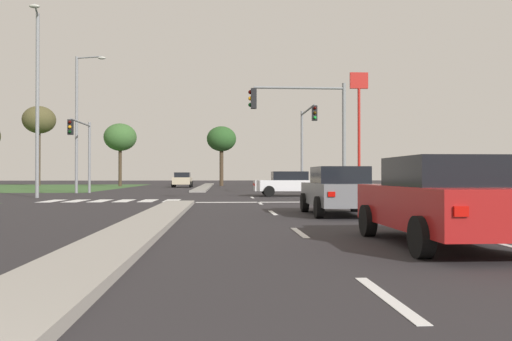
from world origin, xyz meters
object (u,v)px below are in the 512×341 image
object	(u,v)px
car_beige_near	(182,180)
traffic_signal_far_right	(306,134)
car_white_third	(291,183)
street_lamp_second	(37,95)
street_lamp_third	(79,117)
treeline_second	(39,120)
car_grey_second	(339,190)
fastfood_pole_sign	(359,104)
traffic_signal_far_left	(82,142)
traffic_signal_near_right	(309,120)
car_red_fourth	(442,200)
treeline_fourth	(221,140)
treeline_third	(120,138)

from	to	relation	value
car_beige_near	traffic_signal_far_right	size ratio (longest dim) A/B	0.70
car_white_third	street_lamp_second	bearing A→B (deg)	-83.25
street_lamp_third	treeline_second	bearing A→B (deg)	114.12
car_white_third	car_grey_second	bearing A→B (deg)	-1.81
street_lamp_second	fastfood_pole_sign	distance (m)	32.20
traffic_signal_far_right	street_lamp_third	world-z (taller)	street_lamp_third
street_lamp_second	fastfood_pole_sign	xyz separation A→B (m)	(23.76, 21.57, 2.71)
traffic_signal_far_left	street_lamp_second	xyz separation A→B (m)	(-0.79, -6.28, 2.18)
car_white_third	traffic_signal_far_left	xyz separation A→B (m)	(-13.56, 4.58, 2.74)
traffic_signal_near_right	traffic_signal_far_right	distance (m)	11.33
car_white_third	car_red_fourth	size ratio (longest dim) A/B	1.01
traffic_signal_far_right	car_red_fourth	bearing A→B (deg)	-94.05
street_lamp_third	treeline_fourth	world-z (taller)	street_lamp_third
car_white_third	treeline_fourth	bearing A→B (deg)	-172.13
car_beige_near	traffic_signal_near_right	size ratio (longest dim) A/B	0.74
car_white_third	traffic_signal_far_right	size ratio (longest dim) A/B	0.77
traffic_signal_far_right	car_white_third	bearing A→B (deg)	-110.05
fastfood_pole_sign	treeline_third	xyz separation A→B (m)	(-25.31, 9.80, -2.78)
car_white_third	treeline_third	distance (m)	34.01
car_grey_second	treeline_fourth	world-z (taller)	treeline_fourth
street_lamp_third	treeline_third	distance (m)	23.55
street_lamp_third	car_beige_near	bearing A→B (deg)	72.10
car_grey_second	street_lamp_second	bearing A→B (deg)	136.38
car_beige_near	street_lamp_third	distance (m)	19.57
treeline_second	treeline_third	size ratio (longest dim) A/B	1.32
traffic_signal_far_right	fastfood_pole_sign	size ratio (longest dim) A/B	0.52
car_beige_near	treeline_fourth	xyz separation A→B (m)	(4.10, 6.58, 4.72)
car_white_third	fastfood_pole_sign	xyz separation A→B (m)	(9.40, 19.87, 7.62)
car_white_third	treeline_second	world-z (taller)	treeline_second
traffic_signal_near_right	fastfood_pole_sign	bearing A→B (deg)	70.46
car_beige_near	traffic_signal_far_right	world-z (taller)	traffic_signal_far_right
car_white_third	street_lamp_third	world-z (taller)	street_lamp_third
treeline_third	treeline_fourth	world-z (taller)	treeline_third
car_white_third	traffic_signal_near_right	xyz separation A→B (m)	(-0.03, -6.71, 3.12)
traffic_signal_near_right	treeline_third	xyz separation A→B (m)	(-15.87, 36.38, 1.72)
treeline_fourth	fastfood_pole_sign	bearing A→B (deg)	-38.81
fastfood_pole_sign	car_grey_second	bearing A→B (deg)	-105.85
car_white_third	fastfood_pole_sign	distance (m)	23.27
traffic_signal_far_right	treeline_fourth	world-z (taller)	treeline_fourth
street_lamp_second	treeline_third	world-z (taller)	street_lamp_second
traffic_signal_near_right	traffic_signal_far_right	size ratio (longest dim) A/B	0.95
traffic_signal_far_right	treeline_second	size ratio (longest dim) A/B	0.62
car_beige_near	traffic_signal_far_right	xyz separation A→B (m)	(10.01, -19.80, 3.33)
treeline_third	treeline_second	bearing A→B (deg)	164.36
car_white_third	treeline_second	bearing A→B (deg)	-141.34
traffic_signal_far_right	street_lamp_second	distance (m)	17.22
traffic_signal_near_right	fastfood_pole_sign	distance (m)	28.56
car_beige_near	treeline_third	xyz separation A→B (m)	(-7.53, 5.38, 4.81)
car_grey_second	street_lamp_third	world-z (taller)	street_lamp_third
car_red_fourth	street_lamp_third	world-z (taller)	street_lamp_third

